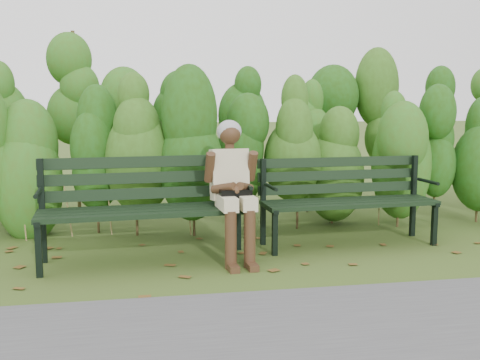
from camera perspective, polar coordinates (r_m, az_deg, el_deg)
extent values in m
plane|color=#425520|center=(5.55, 0.65, -8.19)|extent=(80.00, 80.00, 0.00)
cylinder|color=#47381E|center=(6.73, -19.80, -2.31)|extent=(0.03, 0.03, 0.80)
ellipsoid|color=#3F601C|center=(6.65, -20.05, 3.13)|extent=(0.64, 0.64, 1.44)
cylinder|color=#47381E|center=(6.65, -14.59, -2.21)|extent=(0.03, 0.03, 0.80)
ellipsoid|color=#3F601C|center=(6.57, -14.78, 3.29)|extent=(0.64, 0.64, 1.44)
cylinder|color=#47381E|center=(6.63, -9.31, -2.09)|extent=(0.03, 0.03, 0.80)
ellipsoid|color=#3F601C|center=(6.55, -9.43, 3.43)|extent=(0.64, 0.64, 1.44)
cylinder|color=#47381E|center=(6.67, -4.05, -1.95)|extent=(0.03, 0.03, 0.80)
ellipsoid|color=#3F601C|center=(6.59, -4.10, 3.54)|extent=(0.64, 0.64, 1.44)
cylinder|color=#47381E|center=(6.76, 1.12, -1.80)|extent=(0.03, 0.03, 0.80)
ellipsoid|color=#3F601C|center=(6.68, 1.13, 3.62)|extent=(0.64, 0.64, 1.44)
cylinder|color=#47381E|center=(6.90, 6.10, -1.64)|extent=(0.03, 0.03, 0.80)
ellipsoid|color=#3F601C|center=(6.83, 6.18, 3.67)|extent=(0.64, 0.64, 1.44)
cylinder|color=#47381E|center=(7.10, 10.85, -1.47)|extent=(0.03, 0.03, 0.80)
ellipsoid|color=#3F601C|center=(7.03, 10.98, 3.68)|extent=(0.64, 0.64, 1.44)
cylinder|color=#47381E|center=(7.34, 15.31, -1.31)|extent=(0.03, 0.03, 0.80)
ellipsoid|color=#3F601C|center=(7.27, 15.49, 3.68)|extent=(0.64, 0.64, 1.44)
cylinder|color=#47381E|center=(7.62, 19.46, -1.15)|extent=(0.03, 0.03, 0.80)
ellipsoid|color=#3F601C|center=(7.56, 19.68, 3.65)|extent=(0.64, 0.64, 1.44)
cylinder|color=#47381E|center=(7.78, -22.62, -0.02)|extent=(0.04, 0.04, 1.10)
ellipsoid|color=#25490F|center=(7.72, -22.96, 6.47)|extent=(0.70, 0.70, 1.98)
cylinder|color=#47381E|center=(7.65, -17.00, 0.12)|extent=(0.04, 0.04, 1.10)
ellipsoid|color=#25490F|center=(7.59, -17.26, 6.72)|extent=(0.70, 0.70, 1.98)
cylinder|color=#47381E|center=(7.60, -11.24, 0.26)|extent=(0.04, 0.04, 1.10)
ellipsoid|color=#25490F|center=(7.54, -11.42, 6.91)|extent=(0.70, 0.70, 1.98)
cylinder|color=#47381E|center=(7.62, -5.46, 0.40)|extent=(0.04, 0.04, 1.10)
ellipsoid|color=#25490F|center=(7.56, -5.54, 7.03)|extent=(0.70, 0.70, 1.98)
cylinder|color=#47381E|center=(7.72, 0.23, 0.53)|extent=(0.04, 0.04, 1.10)
ellipsoid|color=#25490F|center=(7.66, 0.23, 7.08)|extent=(0.70, 0.70, 1.98)
cylinder|color=#47381E|center=(7.90, 5.71, 0.66)|extent=(0.04, 0.04, 1.10)
ellipsoid|color=#25490F|center=(7.84, 5.80, 7.05)|extent=(0.70, 0.70, 1.98)
cylinder|color=#47381E|center=(8.14, 10.92, 0.77)|extent=(0.04, 0.04, 1.10)
ellipsoid|color=#25490F|center=(8.08, 11.08, 6.97)|extent=(0.70, 0.70, 1.98)
cylinder|color=#47381E|center=(8.45, 15.78, 0.87)|extent=(0.04, 0.04, 1.10)
ellipsoid|color=#25490F|center=(8.39, 16.01, 6.84)|extent=(0.70, 0.70, 1.98)
cylinder|color=#47381E|center=(8.81, 20.28, 0.95)|extent=(0.04, 0.04, 1.10)
ellipsoid|color=#25490F|center=(8.76, 20.55, 6.68)|extent=(0.70, 0.70, 1.98)
cube|color=brown|center=(5.21, -7.24, -9.29)|extent=(0.11, 0.11, 0.01)
cube|color=brown|center=(6.79, 20.89, -5.70)|extent=(0.11, 0.11, 0.01)
cube|color=brown|center=(5.39, -4.02, -8.64)|extent=(0.11, 0.11, 0.01)
cube|color=brown|center=(6.63, 6.46, -5.54)|extent=(0.11, 0.11, 0.01)
cube|color=brown|center=(5.73, -2.48, -7.64)|extent=(0.10, 0.11, 0.01)
cube|color=brown|center=(5.03, 20.92, -10.37)|extent=(0.10, 0.09, 0.01)
cube|color=brown|center=(6.06, -20.84, -7.29)|extent=(0.11, 0.10, 0.01)
cube|color=brown|center=(4.67, -11.21, -11.40)|extent=(0.11, 0.10, 0.01)
cube|color=brown|center=(6.19, 9.88, -6.58)|extent=(0.11, 0.11, 0.01)
cube|color=brown|center=(5.17, 15.13, -9.61)|extent=(0.10, 0.08, 0.01)
cube|color=brown|center=(4.87, -11.18, -10.60)|extent=(0.09, 0.07, 0.01)
cube|color=brown|center=(5.01, -11.38, -10.08)|extent=(0.10, 0.09, 0.01)
cube|color=brown|center=(5.25, 0.38, -9.07)|extent=(0.09, 0.11, 0.01)
cube|color=brown|center=(5.01, 18.38, -10.33)|extent=(0.11, 0.11, 0.01)
cube|color=brown|center=(5.53, 22.54, -8.82)|extent=(0.11, 0.11, 0.01)
cube|color=brown|center=(5.60, 5.29, -8.03)|extent=(0.11, 0.11, 0.01)
cube|color=brown|center=(4.96, 15.06, -10.36)|extent=(0.09, 0.11, 0.01)
cube|color=brown|center=(4.56, -13.15, -11.96)|extent=(0.11, 0.11, 0.01)
cube|color=brown|center=(6.27, 6.56, -6.32)|extent=(0.10, 0.08, 0.01)
cube|color=brown|center=(6.34, 15.13, -6.39)|extent=(0.10, 0.09, 0.01)
cube|color=brown|center=(5.16, -4.81, -9.42)|extent=(0.11, 0.11, 0.01)
cube|color=brown|center=(5.16, 22.82, -10.01)|extent=(0.11, 0.11, 0.01)
cube|color=brown|center=(6.32, 23.15, -6.80)|extent=(0.08, 0.10, 0.01)
cube|color=brown|center=(6.61, 12.99, -5.73)|extent=(0.11, 0.10, 0.01)
cube|color=brown|center=(4.58, -10.00, -11.77)|extent=(0.11, 0.10, 0.01)
cube|color=brown|center=(6.47, -21.89, -6.40)|extent=(0.10, 0.11, 0.01)
cube|color=brown|center=(4.68, 7.64, -11.28)|extent=(0.10, 0.09, 0.01)
cube|color=brown|center=(4.89, 18.36, -10.79)|extent=(0.11, 0.11, 0.01)
cube|color=brown|center=(5.11, 18.86, -10.00)|extent=(0.11, 0.11, 0.01)
cube|color=brown|center=(6.90, 16.56, -5.29)|extent=(0.11, 0.11, 0.01)
cube|color=brown|center=(4.88, -6.63, -10.47)|extent=(0.10, 0.08, 0.01)
cube|color=brown|center=(4.52, 1.62, -11.90)|extent=(0.10, 0.11, 0.01)
cube|color=brown|center=(4.75, 5.38, -10.94)|extent=(0.11, 0.11, 0.01)
cube|color=brown|center=(7.17, 21.02, -4.99)|extent=(0.10, 0.09, 0.01)
cube|color=brown|center=(5.77, -13.95, -7.76)|extent=(0.11, 0.11, 0.01)
cube|color=brown|center=(5.48, 2.09, -8.36)|extent=(0.11, 0.10, 0.01)
cube|color=brown|center=(6.63, 11.43, -5.65)|extent=(0.11, 0.09, 0.01)
cube|color=black|center=(5.22, -9.28, -3.59)|extent=(2.02, 0.27, 0.04)
cube|color=black|center=(5.36, -9.42, -3.30)|extent=(2.02, 0.27, 0.04)
cube|color=black|center=(5.50, -9.54, -3.02)|extent=(2.02, 0.27, 0.04)
cube|color=black|center=(5.64, -9.66, -2.76)|extent=(2.02, 0.27, 0.04)
cube|color=black|center=(5.72, -9.78, -1.36)|extent=(2.02, 0.21, 0.12)
cube|color=black|center=(5.71, -9.83, 0.23)|extent=(2.02, 0.21, 0.12)
cube|color=black|center=(5.71, -9.88, 1.81)|extent=(2.02, 0.21, 0.12)
cube|color=black|center=(5.28, -19.78, -6.65)|extent=(0.06, 0.06, 0.51)
cube|color=black|center=(5.69, -19.45, -3.00)|extent=(0.06, 0.06, 1.01)
cube|color=black|center=(5.44, -19.67, -3.73)|extent=(0.10, 0.56, 0.04)
cylinder|color=black|center=(5.35, -19.85, -1.25)|extent=(0.07, 0.42, 0.04)
cube|color=black|center=(5.43, 1.04, -5.78)|extent=(0.06, 0.06, 0.51)
cube|color=black|center=(5.84, -0.21, -2.28)|extent=(0.06, 0.06, 1.01)
cube|color=black|center=(5.59, 0.44, -2.96)|extent=(0.10, 0.56, 0.04)
cylinder|color=black|center=(5.50, 0.59, -0.54)|extent=(0.07, 0.42, 0.04)
cube|color=black|center=(5.96, 11.84, -2.59)|extent=(1.88, 0.21, 0.04)
cube|color=black|center=(6.08, 11.33, -2.37)|extent=(1.88, 0.21, 0.04)
cube|color=black|center=(6.20, 10.83, -2.17)|extent=(1.88, 0.21, 0.04)
cube|color=black|center=(6.31, 10.35, -1.97)|extent=(1.88, 0.21, 0.04)
cube|color=black|center=(6.38, 10.03, -0.81)|extent=(1.88, 0.15, 0.11)
cube|color=black|center=(6.38, 10.01, 0.50)|extent=(1.88, 0.15, 0.11)
cube|color=black|center=(6.37, 9.99, 1.82)|extent=(1.88, 0.15, 0.11)
cube|color=black|center=(5.68, 3.55, -5.36)|extent=(0.05, 0.05, 0.47)
cube|color=black|center=(6.06, 2.36, -2.26)|extent=(0.05, 0.05, 0.94)
cube|color=black|center=(5.84, 2.99, -2.86)|extent=(0.08, 0.52, 0.04)
cylinder|color=black|center=(5.75, 3.15, -0.71)|extent=(0.06, 0.39, 0.04)
cube|color=black|center=(6.42, 19.14, -4.25)|extent=(0.05, 0.05, 0.47)
cube|color=black|center=(6.76, 17.21, -1.56)|extent=(0.05, 0.05, 0.94)
cube|color=black|center=(6.56, 18.26, -2.07)|extent=(0.08, 0.52, 0.04)
cylinder|color=black|center=(6.48, 18.58, -0.14)|extent=(0.06, 0.39, 0.04)
cube|color=beige|center=(5.32, -1.38, -2.29)|extent=(0.17, 0.43, 0.13)
cube|color=beige|center=(5.36, 0.51, -2.21)|extent=(0.17, 0.43, 0.13)
cylinder|color=#432A18|center=(5.22, -0.95, -6.10)|extent=(0.12, 0.12, 0.55)
cylinder|color=#432A18|center=(5.27, 0.99, -5.99)|extent=(0.12, 0.12, 0.55)
cube|color=#432A18|center=(5.21, -0.73, -8.90)|extent=(0.10, 0.21, 0.06)
cube|color=#432A18|center=(5.25, 1.21, -8.76)|extent=(0.10, 0.21, 0.06)
cube|color=beige|center=(5.57, -1.10, 0.58)|extent=(0.38, 0.28, 0.52)
cylinder|color=#432A18|center=(5.52, -1.06, 3.36)|extent=(0.09, 0.09, 0.10)
sphere|color=#432A18|center=(5.50, -1.04, 4.71)|extent=(0.21, 0.21, 0.21)
ellipsoid|color=gray|center=(5.52, -1.10, 4.98)|extent=(0.24, 0.23, 0.22)
cylinder|color=#432A18|center=(5.43, -3.09, 1.30)|extent=(0.11, 0.22, 0.31)
cylinder|color=#432A18|center=(5.53, 1.22, 1.42)|extent=(0.11, 0.22, 0.31)
cylinder|color=#432A18|center=(5.35, -1.68, -0.81)|extent=(0.24, 0.26, 0.13)
cylinder|color=#432A18|center=(5.40, 0.51, -0.72)|extent=(0.22, 0.27, 0.13)
sphere|color=#432A18|center=(5.32, -0.43, -1.07)|extent=(0.11, 0.11, 0.11)
cube|color=black|center=(5.34, -0.45, -1.81)|extent=(0.31, 0.14, 0.16)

